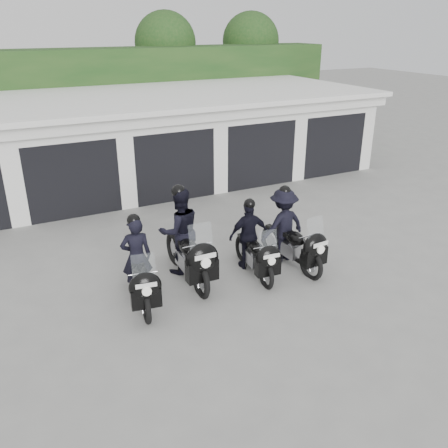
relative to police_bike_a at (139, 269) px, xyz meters
name	(u,v)px	position (x,y,z in m)	size (l,w,h in m)	color
ground	(266,275)	(2.85, -0.23, -0.73)	(80.00, 80.00, 0.00)	gray
garage_block	(148,140)	(2.85, 7.83, 0.69)	(16.40, 6.80, 2.96)	silver
background_vegetation	(118,85)	(3.22, 12.69, 2.04)	(20.00, 3.90, 5.80)	#173914
police_bike_a	(139,269)	(0.00, 0.00, 0.00)	(0.84, 2.11, 1.85)	black
police_bike_b	(184,238)	(1.21, 0.60, 0.17)	(0.98, 2.45, 2.13)	black
police_bike_c	(252,241)	(2.65, 0.11, 0.00)	(1.00, 1.99, 1.74)	black
police_bike_d	(287,230)	(3.59, 0.09, 0.08)	(1.20, 2.20, 1.92)	black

